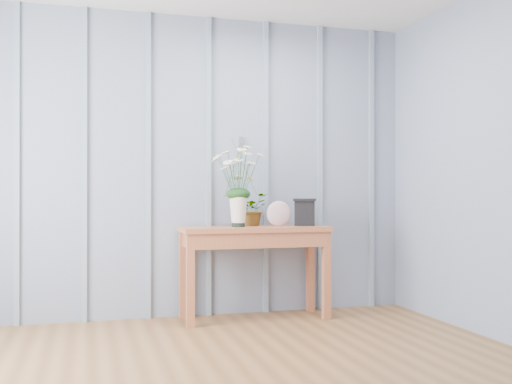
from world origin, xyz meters
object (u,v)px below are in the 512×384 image
object	(u,v)px
daisy_vase	(238,174)
carved_box	(305,212)
felt_disc_vessel	(279,214)
sideboard	(254,240)

from	to	relation	value
daisy_vase	carved_box	size ratio (longest dim) A/B	2.99
carved_box	daisy_vase	bearing A→B (deg)	-178.76
felt_disc_vessel	carved_box	bearing A→B (deg)	3.41
daisy_vase	carved_box	xyz separation A→B (m)	(0.57, 0.01, -0.31)
sideboard	carved_box	world-z (taller)	carved_box
sideboard	daisy_vase	bearing A→B (deg)	-168.08
sideboard	daisy_vase	xyz separation A→B (m)	(-0.14, -0.03, 0.54)
sideboard	felt_disc_vessel	xyz separation A→B (m)	(0.20, -0.03, 0.22)
felt_disc_vessel	sideboard	bearing A→B (deg)	171.74
daisy_vase	carved_box	bearing A→B (deg)	1.24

